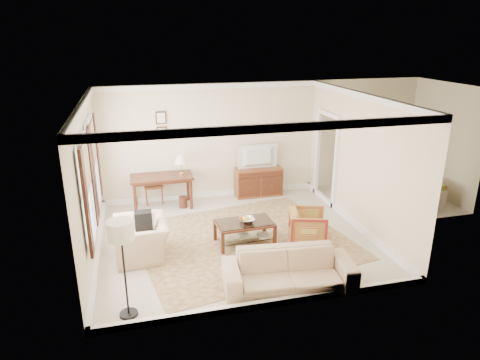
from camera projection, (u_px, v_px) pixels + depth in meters
name	position (u px, v px, depth m)	size (l,w,h in m)	color
room_shell	(234.00, 120.00, 8.12)	(5.51, 5.01, 2.91)	beige
annex_bedroom	(394.00, 186.00, 10.91)	(3.00, 2.70, 2.90)	beige
window_front	(87.00, 190.00, 7.15)	(0.12, 1.56, 1.80)	#CCB284
window_rear	(93.00, 163.00, 8.61)	(0.12, 1.56, 1.80)	#CCB284
doorway	(326.00, 159.00, 10.58)	(0.10, 1.12, 2.25)	white
rug	(242.00, 240.00, 8.77)	(4.10, 3.52, 0.01)	brown
writing_desk	(162.00, 180.00, 10.26)	(1.47, 0.73, 0.80)	#4B2315
desk_chair	(153.00, 183.00, 10.59)	(0.45, 0.45, 1.05)	brown
desk_lamp	(181.00, 164.00, 10.25)	(0.32, 0.32, 0.50)	silver
framed_prints	(161.00, 125.00, 10.27)	(0.25, 0.04, 0.68)	#4B2315
sideboard	(258.00, 182.00, 11.13)	(1.20, 0.46, 0.74)	brown
tv	(259.00, 150.00, 10.83)	(0.99, 0.57, 0.13)	black
coffee_table	(245.00, 227.00, 8.55)	(1.17, 0.72, 0.48)	#4B2315
fruit_bowl	(247.00, 219.00, 8.49)	(0.42, 0.42, 0.10)	silver
book_a	(236.00, 234.00, 8.66)	(0.28, 0.04, 0.38)	brown
book_b	(258.00, 236.00, 8.59)	(0.28, 0.03, 0.38)	brown
striped_armchair	(308.00, 225.00, 8.65)	(0.72, 0.67, 0.74)	maroon
club_armchair	(141.00, 233.00, 8.03)	(1.10, 0.72, 0.96)	tan
backpack	(143.00, 220.00, 7.99)	(0.32, 0.22, 0.40)	black
sofa	(289.00, 265.00, 7.04)	(2.16, 0.63, 0.85)	tan
floor_lamp	(121.00, 238.00, 6.04)	(0.38, 0.38, 1.55)	black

